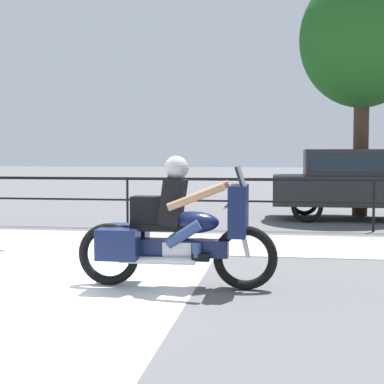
{
  "coord_description": "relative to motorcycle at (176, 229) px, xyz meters",
  "views": [
    {
      "loc": [
        3.23,
        -6.76,
        1.59
      ],
      "look_at": [
        2.04,
        1.12,
        1.06
      ],
      "focal_mm": 55.0,
      "sensor_mm": 36.0,
      "label": 1
    }
  ],
  "objects": [
    {
      "name": "tree_behind_car",
      "position": [
        3.22,
        8.58,
        3.72
      ],
      "size": [
        3.14,
        3.14,
        6.18
      ],
      "color": "#473323",
      "rests_on": "ground"
    },
    {
      "name": "fence_railing",
      "position": [
        -2.02,
        5.42,
        0.16
      ],
      "size": [
        36.0,
        0.05,
        1.08
      ],
      "color": "black",
      "rests_on": "ground"
    },
    {
      "name": "motorcycle",
      "position": [
        0.0,
        0.0,
        0.0
      ],
      "size": [
        2.39,
        0.76,
        1.56
      ],
      "rotation": [
        0.0,
        0.0,
        0.08
      ],
      "color": "black",
      "rests_on": "ground"
    },
    {
      "name": "sidewalk_band",
      "position": [
        -2.02,
        3.4,
        -0.69
      ],
      "size": [
        44.0,
        2.4,
        0.01
      ],
      "primitive_type": "cube",
      "color": "#A8A59E",
      "rests_on": "ground"
    },
    {
      "name": "ground_plane",
      "position": [
        -2.02,
        -0.0,
        -0.69
      ],
      "size": [
        120.0,
        120.0,
        0.0
      ],
      "primitive_type": "plane",
      "color": "#565659"
    },
    {
      "name": "crosswalk_band",
      "position": [
        -1.48,
        -0.2,
        -0.69
      ],
      "size": [
        3.45,
        6.0,
        0.01
      ],
      "primitive_type": "cube",
      "color": "silver",
      "rests_on": "ground"
    },
    {
      "name": "parked_car",
      "position": [
        3.01,
        7.65,
        0.26
      ],
      "size": [
        4.11,
        1.75,
        1.68
      ],
      "rotation": [
        0.0,
        0.0,
        0.01
      ],
      "color": "#232326",
      "rests_on": "ground"
    }
  ]
}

